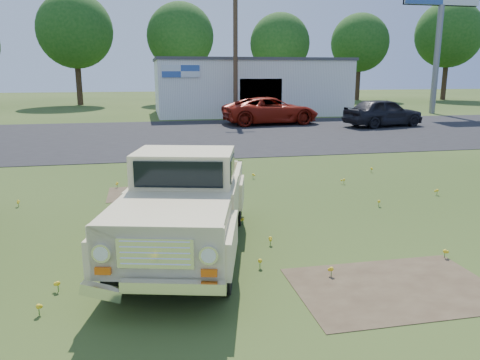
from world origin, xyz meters
name	(u,v)px	position (x,y,z in m)	size (l,w,h in m)	color
ground	(252,230)	(0.00, 0.00, 0.00)	(140.00, 140.00, 0.00)	#2A3F14
asphalt_lot	(185,135)	(0.00, 15.00, 0.00)	(90.00, 14.00, 0.02)	black
dirt_patch_a	(395,288)	(1.50, -3.00, 0.00)	(3.00, 2.00, 0.01)	#473826
dirt_patch_b	(150,193)	(-2.00, 3.50, 0.00)	(2.20, 1.60, 0.01)	#473826
commercial_building	(248,86)	(6.00, 26.99, 2.10)	(14.20, 8.20, 4.15)	silver
utility_pole_mid	(235,49)	(4.00, 22.00, 4.60)	(1.60, 0.30, 9.00)	#3F321D
treeline_c	(75,31)	(-8.00, 39.50, 6.93)	(7.04, 7.04, 10.47)	#362418
treeline_d	(180,37)	(2.00, 40.50, 6.62)	(6.72, 6.72, 10.00)	#362418
treeline_e	(280,43)	(12.00, 39.00, 5.98)	(6.08, 6.08, 9.04)	#362418
treeline_f	(360,43)	(22.00, 41.50, 6.30)	(6.40, 6.40, 9.52)	#362418
treeline_g	(449,34)	(32.00, 40.00, 7.25)	(7.36, 7.36, 10.95)	#362418
vintage_pickup_truck	(185,202)	(-1.43, -0.90, 0.93)	(1.99, 5.13, 1.86)	beige
red_pickup	(271,111)	(5.64, 19.12, 0.82)	(2.71, 5.88, 1.63)	maroon
dark_sedan	(383,113)	(11.78, 16.52, 0.82)	(1.94, 4.82, 1.64)	black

